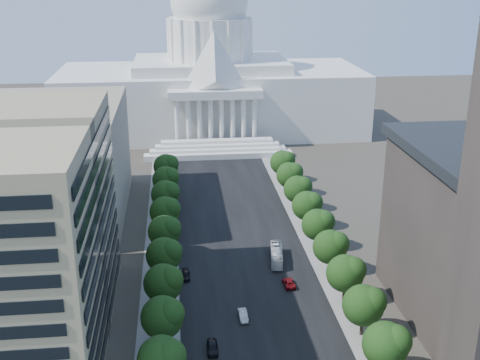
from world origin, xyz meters
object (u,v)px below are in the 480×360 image
object	(u,v)px
car_dark_a	(212,347)
car_silver	(243,315)
car_red	(289,283)
city_bus	(277,255)
car_dark_b	(186,275)

from	to	relation	value
car_dark_a	car_silver	distance (m)	11.68
car_silver	car_red	size ratio (longest dim) A/B	0.92
car_silver	city_bus	world-z (taller)	city_bus
car_dark_b	city_bus	size ratio (longest dim) A/B	0.41
car_dark_b	car_red	bearing A→B (deg)	-15.07
city_bus	car_dark_b	bearing A→B (deg)	-156.73
car_dark_a	city_bus	world-z (taller)	city_bus
car_dark_b	city_bus	distance (m)	21.66
car_red	car_dark_b	bearing A→B (deg)	-16.99
car_dark_b	city_bus	bearing A→B (deg)	15.02
car_red	city_bus	bearing A→B (deg)	-88.52
car_dark_a	city_bus	size ratio (longest dim) A/B	0.44
car_silver	city_bus	xyz separation A→B (m)	(10.32, 22.94, 0.79)
car_dark_a	car_silver	bearing A→B (deg)	56.44
car_dark_a	car_red	bearing A→B (deg)	50.72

